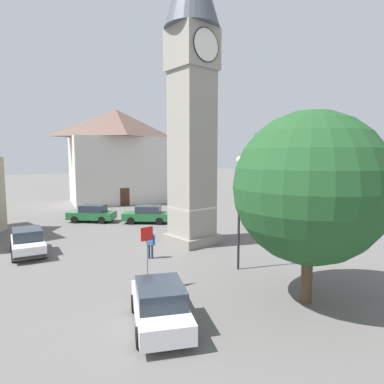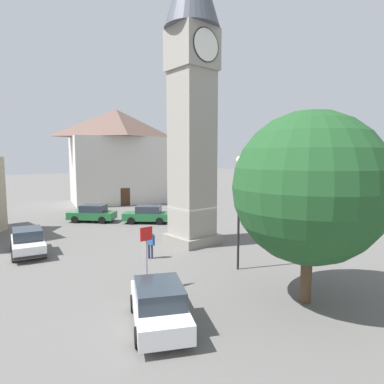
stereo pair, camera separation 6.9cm
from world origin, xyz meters
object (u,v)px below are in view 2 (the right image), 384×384
(car_blue_kerb, at_px, (159,304))
(building_terrace_right, at_px, (117,155))
(road_sign, at_px, (146,247))
(car_white_side, at_px, (28,242))
(car_red_corner, at_px, (92,213))
(car_black_far, at_px, (147,214))
(car_silver_kerb, at_px, (273,220))
(tree, at_px, (309,188))
(pedestrian, at_px, (150,241))
(lamp_post, at_px, (239,196))
(clock_tower, at_px, (192,65))

(car_blue_kerb, bearing_deg, building_terrace_right, 65.36)
(road_sign, bearing_deg, car_white_side, 106.39)
(car_red_corner, height_order, building_terrace_right, building_terrace_right)
(car_black_far, height_order, building_terrace_right, building_terrace_right)
(car_silver_kerb, xyz_separation_m, tree, (-10.09, -9.25, 3.86))
(car_white_side, xyz_separation_m, pedestrian, (5.21, -5.39, 0.25))
(car_silver_kerb, xyz_separation_m, road_sign, (-14.35, -4.08, 1.14))
(building_terrace_right, distance_m, lamp_post, 28.68)
(car_black_far, relative_size, road_sign, 1.49)
(car_white_side, relative_size, car_black_far, 1.05)
(tree, relative_size, lamp_post, 1.30)
(building_terrace_right, xyz_separation_m, road_sign, (-12.34, -26.90, -4.08))
(car_red_corner, bearing_deg, car_silver_kerb, -50.66)
(car_blue_kerb, height_order, building_terrace_right, building_terrace_right)
(clock_tower, height_order, car_black_far, clock_tower)
(car_blue_kerb, relative_size, lamp_post, 0.76)
(car_black_far, distance_m, lamp_post, 14.06)
(pedestrian, relative_size, tree, 0.22)
(building_terrace_right, distance_m, road_sign, 29.87)
(car_blue_kerb, relative_size, tree, 0.58)
(road_sign, bearing_deg, building_terrace_right, 65.35)
(clock_tower, height_order, lamp_post, clock_tower)
(lamp_post, bearing_deg, car_black_far, 77.94)
(car_blue_kerb, height_order, pedestrian, pedestrian)
(clock_tower, distance_m, tree, 12.54)
(pedestrian, height_order, lamp_post, lamp_post)
(car_blue_kerb, xyz_separation_m, car_black_far, (9.28, 15.65, 0.00))
(car_white_side, distance_m, tree, 16.33)
(clock_tower, height_order, tree, clock_tower)
(pedestrian, bearing_deg, car_blue_kerb, -120.21)
(clock_tower, bearing_deg, car_white_side, 155.67)
(building_terrace_right, bearing_deg, lamp_post, -104.78)
(clock_tower, distance_m, car_white_side, 14.97)
(car_silver_kerb, distance_m, tree, 14.23)
(car_silver_kerb, distance_m, building_terrace_right, 23.49)
(tree, relative_size, building_terrace_right, 0.58)
(car_blue_kerb, bearing_deg, car_silver_kerb, 24.22)
(car_white_side, distance_m, building_terrace_right, 23.86)
(car_silver_kerb, bearing_deg, lamp_post, -152.52)
(lamp_post, bearing_deg, pedestrian, 119.35)
(pedestrian, xyz_separation_m, lamp_post, (2.51, -4.47, 2.82))
(car_red_corner, distance_m, car_white_side, 10.04)
(car_white_side, height_order, tree, tree)
(car_silver_kerb, distance_m, pedestrian, 11.82)
(car_white_side, bearing_deg, lamp_post, -51.92)
(clock_tower, distance_m, pedestrian, 11.52)
(clock_tower, relative_size, lamp_post, 3.42)
(pedestrian, bearing_deg, lamp_post, -60.65)
(clock_tower, distance_m, car_blue_kerb, 15.68)
(road_sign, bearing_deg, clock_tower, 36.55)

